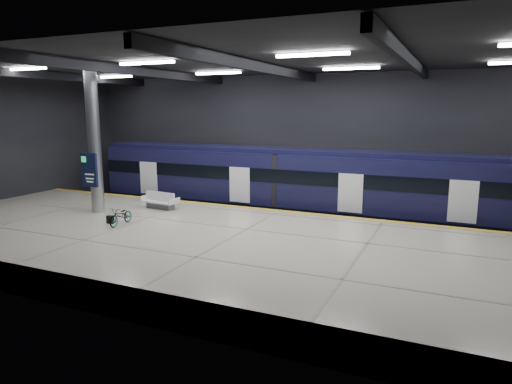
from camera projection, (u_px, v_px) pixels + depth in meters
The scene contains 10 objects.
ground at pixel (256, 248), 20.12m from camera, with size 30.00×30.00×0.00m, color black.
room_shell at pixel (256, 117), 19.09m from camera, with size 30.10×16.10×8.05m.
platform at pixel (230, 252), 17.78m from camera, with size 30.00×11.00×1.10m, color #BDB1A0.
safety_strip at pixel (279, 211), 22.39m from camera, with size 30.00×0.40×0.01m, color gold.
rails at pixel (297, 219), 25.04m from camera, with size 30.00×1.52×0.16m.
train at pixel (334, 186), 23.88m from camera, with size 29.40×2.84×3.79m.
bench at pixel (160, 203), 22.87m from camera, with size 2.01×1.03×0.85m.
bicycle at pixel (121, 216), 19.63m from camera, with size 0.53×1.52×0.80m, color #99999E.
pannier_bag at pixel (110, 219), 19.92m from camera, with size 0.30×0.18×0.35m, color black.
info_column at pixel (94, 143), 21.61m from camera, with size 0.90×0.78×6.90m.
Camera 1 is at (7.90, -17.65, 6.06)m, focal length 32.00 mm.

